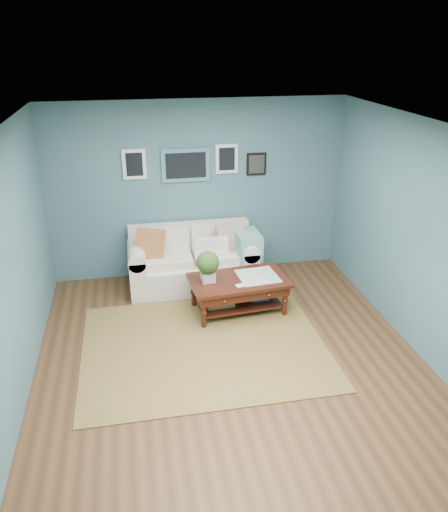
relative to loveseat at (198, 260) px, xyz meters
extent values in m
plane|color=brown|center=(0.09, -2.03, -0.41)|extent=(5.00, 5.00, 0.00)
plane|color=white|center=(0.09, -2.03, 2.29)|extent=(5.00, 5.00, 0.00)
cube|color=#415F6A|center=(0.09, 0.47, 0.94)|extent=(4.50, 0.02, 2.70)
cube|color=#415F6A|center=(0.09, -4.53, 0.94)|extent=(4.50, 0.02, 2.70)
cube|color=#415F6A|center=(-2.16, -2.03, 0.94)|extent=(0.02, 5.00, 2.70)
cube|color=#415F6A|center=(2.34, -2.03, 0.94)|extent=(0.02, 5.00, 2.70)
cube|color=slate|center=(-0.09, 0.45, 1.34)|extent=(0.72, 0.03, 0.50)
cube|color=black|center=(-0.09, 0.43, 1.34)|extent=(0.60, 0.01, 0.38)
cube|color=white|center=(-0.84, 0.45, 1.39)|extent=(0.34, 0.03, 0.44)
cube|color=white|center=(0.53, 0.45, 1.41)|extent=(0.34, 0.03, 0.44)
cube|color=black|center=(0.99, 0.45, 1.31)|extent=(0.30, 0.03, 0.34)
cube|color=brown|center=(-0.17, -1.69, -0.40)|extent=(2.96, 2.37, 0.01)
cube|color=beige|center=(-0.09, -0.04, -0.20)|extent=(1.40, 0.87, 0.42)
cube|color=beige|center=(-0.09, 0.30, 0.25)|extent=(1.84, 0.22, 0.47)
cube|color=beige|center=(-0.91, -0.04, -0.10)|extent=(0.24, 0.87, 0.61)
cube|color=beige|center=(0.74, -0.04, -0.10)|extent=(0.24, 0.87, 0.61)
cylinder|color=beige|center=(-0.91, -0.04, 0.21)|extent=(0.26, 0.87, 0.26)
cylinder|color=beige|center=(0.74, -0.04, 0.21)|extent=(0.26, 0.87, 0.26)
cube|color=beige|center=(-0.46, -0.10, 0.07)|extent=(0.71, 0.55, 0.13)
cube|color=beige|center=(0.29, -0.10, 0.07)|extent=(0.71, 0.55, 0.13)
cube|color=beige|center=(-0.46, 0.18, 0.32)|extent=(0.71, 0.12, 0.36)
cube|color=beige|center=(0.29, 0.18, 0.32)|extent=(0.71, 0.12, 0.36)
cube|color=#D15D34|center=(-0.70, -0.09, 0.36)|extent=(0.48, 0.17, 0.47)
cube|color=beige|center=(0.51, -0.02, 0.36)|extent=(0.47, 0.18, 0.46)
cube|color=silver|center=(0.19, -0.13, 0.27)|extent=(0.49, 0.12, 0.24)
cube|color=#6FA095|center=(0.74, -0.15, 0.05)|extent=(0.34, 0.54, 0.79)
cube|color=black|center=(0.43, -0.92, 0.07)|extent=(1.38, 0.88, 0.04)
cube|color=black|center=(0.43, -0.92, -0.02)|extent=(1.28, 0.78, 0.13)
cube|color=black|center=(0.43, -0.92, -0.28)|extent=(1.16, 0.67, 0.03)
sphere|color=gold|center=(0.16, -1.30, -0.02)|extent=(0.03, 0.03, 0.03)
sphere|color=gold|center=(0.77, -1.24, -0.02)|extent=(0.03, 0.03, 0.03)
cylinder|color=black|center=(-0.11, -1.26, -0.18)|extent=(0.07, 0.07, 0.45)
cylinder|color=black|center=(1.03, -1.16, -0.18)|extent=(0.07, 0.07, 0.45)
cylinder|color=black|center=(-0.16, -0.67, -0.18)|extent=(0.07, 0.07, 0.45)
cylinder|color=black|center=(0.98, -0.57, -0.18)|extent=(0.07, 0.07, 0.45)
cube|color=beige|center=(0.02, -0.90, 0.15)|extent=(0.19, 0.19, 0.13)
sphere|color=#2B4F17|center=(0.02, -0.90, 0.36)|extent=(0.31, 0.31, 0.31)
cube|color=silver|center=(0.71, -0.89, 0.09)|extent=(0.57, 0.57, 0.01)
cube|color=#9B7447|center=(0.16, -0.94, -0.16)|extent=(0.39, 0.29, 0.22)
cube|color=#214E84|center=(0.74, -0.87, -0.21)|extent=(0.28, 0.22, 0.12)
camera|label=1|loc=(-0.90, -6.82, 3.14)|focal=35.00mm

